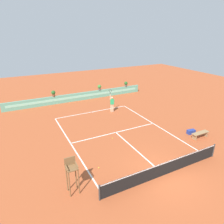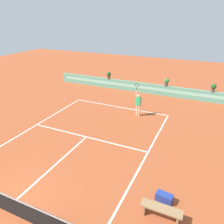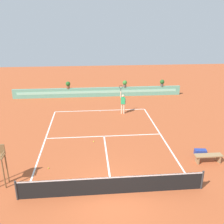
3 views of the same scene
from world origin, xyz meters
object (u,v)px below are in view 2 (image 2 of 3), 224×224
Objects in this scene: tennis_player at (138,103)px; potted_plant_right at (166,82)px; bench_courtside at (161,210)px; gear_bag at (164,198)px; potted_plant_left at (109,75)px; potted_plant_far_right at (213,87)px; tennis_ball_mid_court at (69,140)px.

tennis_player is 3.57× the size of potted_plant_right.
gear_bag is at bearing 94.48° from bench_courtside.
potted_plant_left is at bearing 124.06° from gear_bag.
potted_plant_far_right is at bearing 85.27° from bench_courtside.
potted_plant_left is at bearing 180.00° from potted_plant_far_right.
tennis_player is 6.09m from tennis_ball_mid_court.
bench_courtside is at bearing -65.84° from tennis_player.
bench_courtside is 14.17m from potted_plant_far_right.
potted_plant_left is at bearing 122.54° from bench_courtside.
bench_courtside is 0.92m from gear_bag.
gear_bag is (-0.07, 0.89, -0.20)m from bench_courtside.
potted_plant_far_right is (5.03, 5.47, 0.36)m from tennis_player.
bench_courtside is at bearing -94.73° from potted_plant_far_right.
potted_plant_far_right reaches higher than gear_bag.
tennis_player reaches higher than potted_plant_right.
potted_plant_right is at bearing 71.43° from tennis_ball_mid_court.
potted_plant_right is 1.00× the size of potted_plant_left.
tennis_player is 38.01× the size of tennis_ball_mid_court.
potted_plant_right is 4.10m from potted_plant_far_right.
bench_courtside is at bearing -26.34° from tennis_ball_mid_court.
tennis_player is at bearing 114.16° from bench_courtside.
tennis_ball_mid_court is at bearing -125.55° from potted_plant_far_right.
tennis_ball_mid_court is 0.09× the size of potted_plant_left.
gear_bag is 6.92m from tennis_ball_mid_court.
tennis_player is 7.44m from potted_plant_far_right.
tennis_player reaches higher than bench_courtside.
potted_plant_right reaches higher than bench_courtside.
tennis_player is (-3.86, 8.61, 0.67)m from bench_courtside.
gear_bag is at bearing -55.94° from potted_plant_left.
gear_bag is 8.64m from tennis_player.
tennis_player is 7.50m from potted_plant_left.
potted_plant_far_right is (4.10, 0.00, 0.00)m from potted_plant_right.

